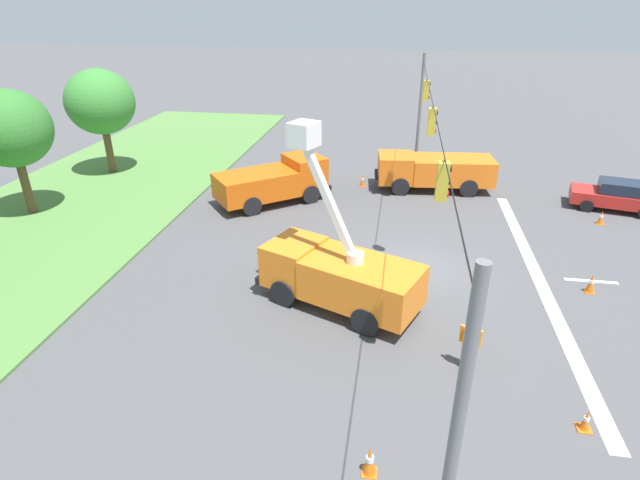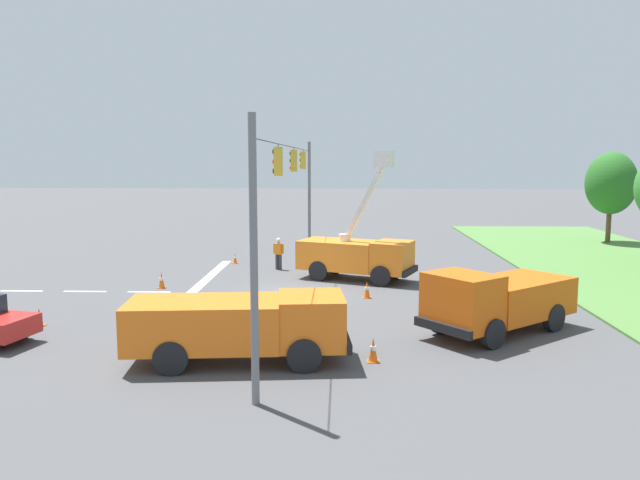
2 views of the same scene
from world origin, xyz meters
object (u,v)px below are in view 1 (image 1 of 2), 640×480
tree_far_east (100,102)px  utility_truck_bucket_lift (338,272)px  traffic_cone_foreground_left (370,460)px  traffic_cone_mid_right (601,218)px  road_worker (470,341)px  traffic_cone_foreground_right (362,180)px  traffic_cone_mid_left (591,283)px  traffic_cone_lane_edge_b (342,245)px  traffic_cone_near_bucket (586,421)px  utility_truck_support_near (434,170)px  sedan_red (617,196)px  tree_east (11,129)px  utility_truck_support_far (274,181)px

tree_far_east → utility_truck_bucket_lift: size_ratio=0.98×
traffic_cone_foreground_left → traffic_cone_mid_right: size_ratio=1.17×
utility_truck_bucket_lift → road_worker: (-2.79, -4.25, -0.37)m
traffic_cone_foreground_right → traffic_cone_mid_left: bearing=-137.8°
road_worker → traffic_cone_lane_edge_b: size_ratio=2.33×
traffic_cone_near_bucket → traffic_cone_lane_edge_b: bearing=39.6°
utility_truck_support_near → traffic_cone_mid_left: size_ratio=8.66×
utility_truck_bucket_lift → utility_truck_support_near: 13.58m
road_worker → traffic_cone_lane_edge_b: road_worker is taller
sedan_red → traffic_cone_foreground_left: size_ratio=5.67×
tree_east → traffic_cone_mid_left: 26.54m
utility_truck_support_far → road_worker: bearing=-144.2°
traffic_cone_foreground_right → traffic_cone_mid_right: 12.60m
traffic_cone_mid_left → traffic_cone_near_bucket: size_ratio=1.27×
utility_truck_support_near → traffic_cone_near_bucket: size_ratio=11.03×
tree_far_east → traffic_cone_foreground_right: 16.44m
utility_truck_support_near → tree_far_east: bearing=90.4°
utility_truck_support_far → traffic_cone_mid_right: utility_truck_support_far is taller
sedan_red → traffic_cone_foreground_right: (1.53, 13.40, -0.42)m
tree_far_east → traffic_cone_mid_left: tree_far_east is taller
tree_east → traffic_cone_foreground_left: bearing=-125.2°
tree_far_east → utility_truck_support_far: tree_far_east is taller
sedan_red → utility_truck_support_near: bearing=80.0°
traffic_cone_mid_right → traffic_cone_lane_edge_b: 13.23m
traffic_cone_foreground_right → tree_east: bearing=112.8°
traffic_cone_mid_right → utility_truck_support_near: bearing=64.8°
tree_east → utility_truck_bucket_lift: 17.97m
tree_far_east → traffic_cone_near_bucket: size_ratio=10.31×
road_worker → traffic_cone_mid_left: road_worker is taller
utility_truck_bucket_lift → traffic_cone_mid_right: 15.08m
traffic_cone_foreground_right → traffic_cone_mid_right: bearing=-106.8°
traffic_cone_near_bucket → traffic_cone_lane_edge_b: size_ratio=0.81×
utility_truck_bucket_lift → traffic_cone_mid_left: bearing=-75.5°
traffic_cone_mid_left → traffic_cone_mid_right: (6.85, -2.55, -0.05)m
traffic_cone_lane_edge_b → sedan_red: bearing=-62.0°
utility_truck_support_near → traffic_cone_foreground_left: 20.12m
traffic_cone_foreground_left → traffic_cone_foreground_right: (19.86, 1.85, -0.04)m
traffic_cone_foreground_right → traffic_cone_mid_left: traffic_cone_mid_left is taller
tree_east → tree_far_east: bearing=-4.5°
road_worker → traffic_cone_foreground_left: road_worker is taller
tree_east → utility_truck_support_near: (7.04, -20.54, -3.21)m
tree_far_east → utility_truck_support_far: 12.33m
tree_far_east → sedan_red: 29.59m
tree_far_east → traffic_cone_mid_left: bearing=-112.4°
tree_east → road_worker: tree_east is taller
utility_truck_bucket_lift → traffic_cone_lane_edge_b: 4.30m
traffic_cone_near_bucket → traffic_cone_lane_edge_b: (8.93, 7.38, 0.08)m
utility_truck_bucket_lift → road_worker: bearing=-123.3°
utility_truck_bucket_lift → traffic_cone_foreground_right: utility_truck_bucket_lift is taller
utility_truck_bucket_lift → road_worker: size_ratio=3.66×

